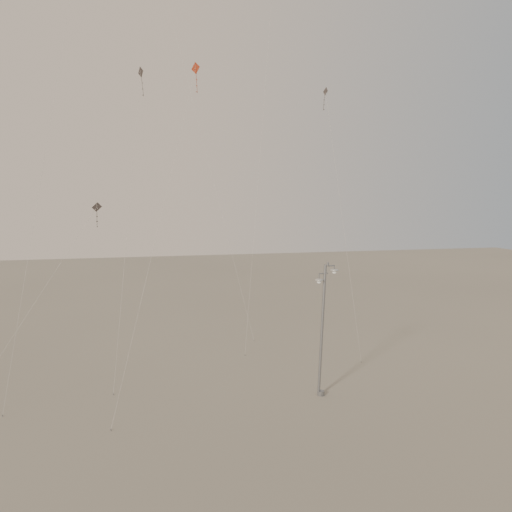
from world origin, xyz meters
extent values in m
plane|color=gray|center=(0.00, 0.00, 0.00)|extent=(160.00, 160.00, 0.00)
cylinder|color=gray|center=(4.11, 1.37, 0.15)|extent=(0.44, 0.44, 0.30)
cylinder|color=gray|center=(4.11, 1.37, 4.23)|extent=(0.51, 0.18, 8.46)
cylinder|color=gray|center=(4.44, 1.37, 8.51)|extent=(0.14, 0.14, 0.18)
cylinder|color=gray|center=(4.68, 1.43, 8.36)|extent=(0.50, 0.19, 0.07)
cylinder|color=gray|center=(4.93, 1.49, 8.21)|extent=(0.06, 0.06, 0.30)
ellipsoid|color=#B8B8B3|center=(4.93, 1.49, 8.06)|extent=(0.52, 0.52, 0.18)
cylinder|color=gray|center=(4.14, 1.33, 7.91)|extent=(0.60, 0.14, 0.07)
cylinder|color=gray|center=(3.85, 1.30, 7.71)|extent=(0.06, 0.06, 0.40)
ellipsoid|color=#B8B8B3|center=(3.85, 1.30, 7.51)|extent=(0.52, 0.52, 0.18)
cylinder|color=beige|center=(-11.83, 6.90, 19.44)|extent=(6.24, 8.52, 38.78)
cylinder|color=gray|center=(-14.94, 2.65, 0.05)|extent=(0.06, 0.06, 0.10)
cube|color=#2D2725|center=(-6.52, 13.21, 22.18)|extent=(0.39, 0.71, 0.77)
cylinder|color=#2D2725|center=(-6.41, 13.31, 21.12)|extent=(0.18, 0.17, 1.44)
cylinder|color=beige|center=(-7.68, 8.85, 11.11)|extent=(2.34, 8.75, 22.13)
cylinder|color=gray|center=(-8.84, 4.48, 0.05)|extent=(0.06, 0.06, 0.10)
cylinder|color=beige|center=(3.36, 14.38, 17.85)|extent=(4.68, 8.10, 35.60)
cylinder|color=gray|center=(1.02, 10.33, 0.05)|extent=(0.06, 0.06, 0.10)
cube|color=maroon|center=(-2.99, 6.93, 21.16)|extent=(0.50, 0.60, 0.73)
cylinder|color=maroon|center=(-2.92, 7.06, 20.20)|extent=(0.12, 0.18, 1.25)
cylinder|color=beige|center=(-5.86, 3.16, 10.60)|extent=(5.75, 7.56, 21.11)
cylinder|color=gray|center=(-8.73, -0.62, 0.05)|extent=(0.06, 0.06, 0.10)
cube|color=#2D2725|center=(7.07, 9.18, 20.57)|extent=(0.19, 0.69, 0.66)
cylinder|color=#2D2725|center=(6.94, 9.11, 19.70)|extent=(0.17, 0.11, 1.14)
cylinder|color=beige|center=(8.22, 7.91, 10.31)|extent=(2.32, 2.55, 20.52)
cylinder|color=gray|center=(9.37, 6.65, 0.05)|extent=(0.06, 0.06, 0.10)
cylinder|color=beige|center=(-0.82, 19.52, 17.11)|extent=(6.94, 10.73, 34.13)
cylinder|color=gray|center=(2.64, 14.16, 0.05)|extent=(0.06, 0.06, 0.10)
cube|color=#2D2725|center=(-9.49, 5.35, 12.00)|extent=(0.64, 0.20, 0.61)
cylinder|color=#2D2725|center=(-9.53, 5.50, 11.21)|extent=(0.06, 0.17, 1.03)
cylinder|color=beige|center=(-13.34, 3.78, 6.03)|extent=(7.71, 3.17, 11.96)
camera|label=1|loc=(-6.88, -27.52, 12.64)|focal=35.00mm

